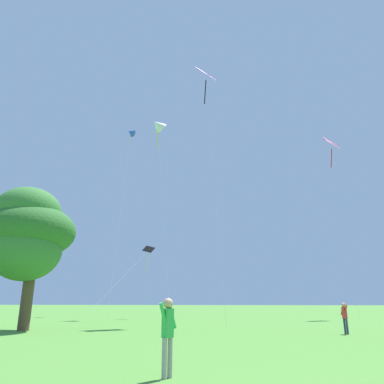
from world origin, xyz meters
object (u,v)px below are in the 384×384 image
Objects in this scene: kite_blue_delta at (131,133)px; kite_black_large at (147,254)px; kite_purple_streamer at (206,82)px; tree_left_oak at (28,233)px; person_far_back at (168,329)px; kite_pink_low at (331,149)px; person_child_small at (345,315)px; kite_white_distant at (158,125)px.

kite_black_large is at bearing -58.40° from kite_blue_delta.
tree_left_oak is (-10.40, -9.95, -16.56)m from kite_purple_streamer.
kite_purple_streamer is at bearing 94.66° from person_far_back.
kite_blue_delta is 2.97× the size of kite_black_large.
kite_black_large is at bearing -166.79° from kite_pink_low.
kite_purple_streamer reaches higher than person_child_small.
kite_white_distant is at bearing -51.30° from kite_blue_delta.
kite_blue_delta reaches higher than kite_pink_low.
person_far_back is 0.20× the size of tree_left_oak.
tree_left_oak reaches higher than person_far_back.
kite_white_distant is at bearing 130.71° from person_child_small.
person_child_small is at bearing 62.60° from person_far_back.
kite_black_large is 24.03m from person_child_small.
kite_black_large is 0.43× the size of kite_pink_low.
kite_purple_streamer is 23.35m from kite_blue_delta.
person_child_small is at bearing -45.47° from kite_black_large.
kite_purple_streamer is 21.94m from tree_left_oak.
kite_white_distant is at bearing 83.34° from kite_black_large.
person_child_small is (16.37, -16.64, -5.74)m from kite_black_large.
kite_purple_streamer is 30.83m from person_far_back.
person_child_small is at bearing -46.20° from kite_purple_streamer.
person_child_small is 19.65m from tree_left_oak.
kite_white_distant reaches higher than kite_black_large.
person_far_back is (-6.80, -13.12, 0.08)m from person_child_small.
person_child_small is at bearing -49.29° from kite_white_distant.
kite_blue_delta is at bearing 111.68° from person_far_back.
kite_pink_low reaches higher than tree_left_oak.
kite_pink_low is 12.29× the size of person_far_back.
kite_black_large is at bearing 135.37° from kite_purple_streamer.
kite_black_large is 1.04× the size of tree_left_oak.
kite_purple_streamer is 2.62× the size of kite_black_large.
kite_blue_delta reaches higher than kite_purple_streamer.
kite_pink_low is at bearing 42.48° from kite_purple_streamer.
person_child_small is at bearing -49.89° from kite_blue_delta.
kite_purple_streamer is at bearing -137.52° from kite_pink_low.
kite_pink_low is at bearing 70.79° from person_far_back.
kite_white_distant is at bearing 81.72° from tree_left_oak.
kite_blue_delta is 11.17m from kite_white_distant.
person_child_small is 0.93× the size of person_far_back.
kite_black_large is at bearing -96.66° from kite_white_distant.
person_child_small is (-5.34, -21.73, -18.80)m from kite_pink_low.
tree_left_oak is at bearing -136.25° from kite_purple_streamer.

